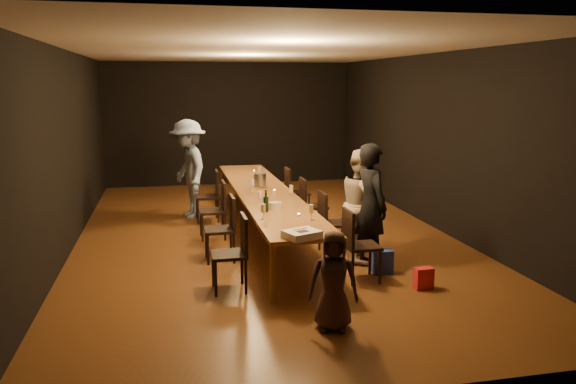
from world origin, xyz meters
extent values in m
plane|color=#452811|center=(0.00, 0.00, 0.00)|extent=(10.00, 10.00, 0.00)
cube|color=black|center=(0.00, 5.00, 1.50)|extent=(6.00, 0.04, 3.00)
cube|color=black|center=(0.00, -5.00, 1.50)|extent=(6.00, 0.04, 3.00)
cube|color=black|center=(-3.00, 0.00, 1.50)|extent=(0.04, 10.00, 3.00)
cube|color=black|center=(3.00, 0.00, 1.50)|extent=(0.04, 10.00, 3.00)
cube|color=silver|center=(0.00, 0.00, 3.00)|extent=(6.00, 10.00, 0.04)
cube|color=brown|center=(0.00, 0.00, 0.72)|extent=(0.90, 6.00, 0.05)
cylinder|color=brown|center=(-0.40, -2.90, 0.35)|extent=(0.08, 0.08, 0.70)
cylinder|color=brown|center=(0.40, -2.90, 0.35)|extent=(0.08, 0.08, 0.70)
cylinder|color=brown|center=(-0.40, 2.90, 0.35)|extent=(0.08, 0.08, 0.70)
cylinder|color=brown|center=(0.40, 2.90, 0.35)|extent=(0.08, 0.08, 0.70)
imported|color=black|center=(1.15, -1.88, 0.85)|extent=(0.52, 0.69, 1.71)
imported|color=#C8B196|center=(1.15, -1.55, 0.80)|extent=(0.76, 0.89, 1.60)
imported|color=#7E98C3|center=(-1.15, 1.60, 0.92)|extent=(0.95, 1.32, 1.84)
imported|color=#392520|center=(0.07, -3.73, 0.52)|extent=(0.58, 0.47, 1.04)
cube|color=red|center=(1.49, -2.87, 0.13)|extent=(0.23, 0.14, 0.27)
cube|color=#243D9F|center=(1.21, -2.22, 0.16)|extent=(0.27, 0.19, 0.32)
cube|color=white|center=(-0.06, -2.90, 0.79)|extent=(0.47, 0.43, 0.09)
cube|color=black|center=(-0.06, -2.93, 0.84)|extent=(0.16, 0.14, 0.00)
cube|color=red|center=(-0.06, -2.82, 0.84)|extent=(0.19, 0.10, 0.00)
cylinder|color=white|center=(-0.08, -1.37, 0.80)|extent=(0.19, 0.19, 0.10)
cylinder|color=#ABABB0|center=(0.01, 0.42, 0.86)|extent=(0.25, 0.25, 0.23)
cylinder|color=#B2B7B2|center=(0.15, -1.85, 0.77)|extent=(0.05, 0.05, 0.03)
cylinder|color=#B2B7B2|center=(0.15, -0.11, 0.77)|extent=(0.05, 0.05, 0.03)
cylinder|color=#B2B7B2|center=(0.15, 2.00, 0.77)|extent=(0.05, 0.05, 0.03)
camera|label=1|loc=(-1.53, -8.92, 2.49)|focal=35.00mm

